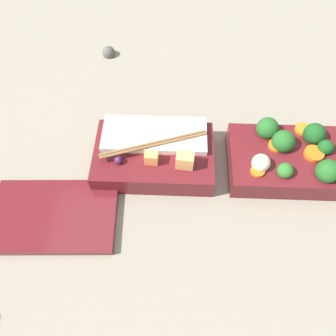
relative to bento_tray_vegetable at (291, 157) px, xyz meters
The scene contains 5 objects.
ground_plane 0.13m from the bento_tray_vegetable, ahead, with size 3.00×3.00×0.00m, color gray.
bento_tray_vegetable is the anchor object (origin of this frame).
bento_tray_rice 0.25m from the bento_tray_vegetable, ahead, with size 0.21×0.13×0.07m.
bento_lid 0.43m from the bento_tray_vegetable, 16.27° to the left, with size 0.21×0.13×0.01m, color maroon.
pebble_3 0.48m from the bento_tray_vegetable, 38.99° to the right, with size 0.03×0.03×0.03m, color #595651.
Camera 1 is at (0.08, 0.34, 0.52)m, focal length 35.00 mm.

